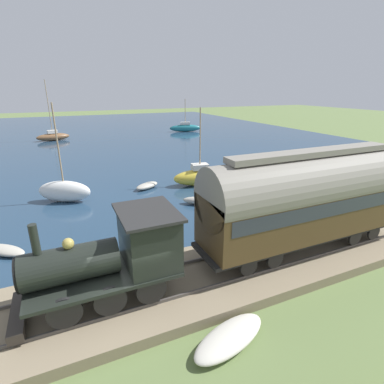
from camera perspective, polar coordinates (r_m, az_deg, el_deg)
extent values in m
plane|color=#607542|center=(11.85, -11.78, -20.39)|extent=(200.00, 200.00, 0.00)
cube|color=navy|center=(52.26, -22.50, 9.64)|extent=(80.00, 80.00, 0.01)
cube|color=#84755B|center=(11.80, -11.98, -19.27)|extent=(4.49, 56.00, 0.42)
cube|color=#4C4742|center=(10.92, -10.92, -21.06)|extent=(0.07, 54.88, 0.12)
cube|color=#4C4742|center=(12.39, -13.07, -15.73)|extent=(0.07, 54.88, 0.12)
cylinder|color=black|center=(10.66, -7.72, -17.96)|extent=(0.12, 1.05, 1.05)
cylinder|color=black|center=(12.16, -10.34, -12.93)|extent=(0.12, 1.05, 1.05)
cylinder|color=black|center=(10.47, -15.26, -19.36)|extent=(0.12, 1.05, 1.05)
cylinder|color=black|center=(11.99, -16.81, -14.02)|extent=(0.12, 1.05, 1.05)
cylinder|color=black|center=(10.45, -23.07, -20.47)|extent=(0.12, 1.05, 1.05)
cylinder|color=black|center=(11.97, -23.43, -14.95)|extent=(0.12, 1.05, 1.05)
cube|color=black|center=(10.98, -16.31, -14.69)|extent=(2.37, 4.93, 0.12)
cylinder|color=black|center=(10.60, -22.02, -12.55)|extent=(1.18, 2.96, 1.18)
cylinder|color=black|center=(10.73, -30.31, -13.53)|extent=(1.12, 0.08, 1.12)
cylinder|color=black|center=(10.16, -27.79, -7.99)|extent=(0.25, 0.25, 0.97)
sphere|color=tan|center=(10.26, -22.53, -9.07)|extent=(0.36, 0.36, 0.36)
cube|color=black|center=(10.71, -8.26, -8.72)|extent=(2.27, 1.72, 1.88)
cube|color=#282828|center=(10.29, -8.52, -3.85)|extent=(2.47, 1.96, 0.10)
cube|color=#2D2823|center=(11.54, -30.14, -19.65)|extent=(2.17, 0.44, 0.32)
cylinder|color=black|center=(16.91, 31.27, -6.55)|extent=(0.12, 0.76, 0.76)
cylinder|color=black|center=(17.90, 26.48, -4.37)|extent=(0.12, 0.76, 0.76)
cylinder|color=black|center=(15.93, 28.58, -7.58)|extent=(0.12, 0.76, 0.76)
cylinder|color=black|center=(16.97, 23.68, -5.19)|extent=(0.12, 0.76, 0.76)
cylinder|color=black|center=(12.84, 15.52, -12.24)|extent=(0.12, 0.76, 0.76)
cylinder|color=black|center=(14.11, 10.71, -8.80)|extent=(0.12, 0.76, 0.76)
cylinder|color=black|center=(12.16, 10.70, -13.78)|extent=(0.12, 0.76, 0.76)
cylinder|color=black|center=(13.49, 6.16, -9.95)|extent=(0.12, 0.76, 0.76)
cube|color=black|center=(14.71, 20.34, -7.18)|extent=(2.20, 10.22, 0.16)
cube|color=#4C381E|center=(14.25, 20.89, -2.91)|extent=(2.44, 9.81, 2.20)
cube|color=#2D333D|center=(14.12, 21.07, -1.46)|extent=(2.47, 9.20, 0.62)
cylinder|color=gray|center=(13.89, 21.43, 1.31)|extent=(2.56, 9.81, 2.56)
cube|color=gray|center=(13.56, 22.15, 6.95)|extent=(0.85, 8.18, 0.24)
ellipsoid|color=gold|center=(24.10, 1.49, 2.83)|extent=(2.13, 4.47, 1.29)
cylinder|color=#9E8460|center=(23.42, 1.56, 9.99)|extent=(0.10, 0.10, 4.79)
cube|color=silver|center=(23.86, 1.51, 4.84)|extent=(1.08, 1.41, 0.45)
ellipsoid|color=white|center=(22.30, -23.10, 0.12)|extent=(2.68, 3.73, 1.49)
cylinder|color=#9E8460|center=(21.53, -24.25, 8.45)|extent=(0.10, 0.10, 5.12)
ellipsoid|color=#1E707A|center=(54.50, -1.29, 12.07)|extent=(2.42, 5.70, 1.23)
cylinder|color=#9E8460|center=(54.21, -1.31, 15.01)|extent=(0.10, 0.10, 4.37)
cube|color=silver|center=(54.40, -1.29, 12.95)|extent=(1.06, 1.79, 0.45)
ellipsoid|color=brown|center=(49.50, -24.94, 9.49)|extent=(2.29, 4.78, 1.08)
cylinder|color=#9E8460|center=(49.08, -25.66, 14.37)|extent=(0.10, 0.10, 7.45)
cube|color=silver|center=(49.40, -25.07, 10.36)|extent=(1.12, 1.52, 0.45)
ellipsoid|color=#B7B2A3|center=(16.99, -32.14, -9.37)|extent=(2.18, 2.29, 0.36)
ellipsoid|color=#B7B2A3|center=(23.60, -8.56, 1.19)|extent=(1.76, 2.26, 0.46)
ellipsoid|color=#B7B2A3|center=(20.11, 2.07, -1.71)|extent=(2.14, 2.65, 0.54)
ellipsoid|color=beige|center=(10.30, 7.17, -25.80)|extent=(1.88, 3.00, 0.44)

